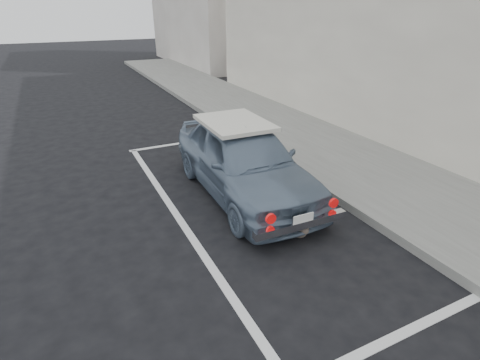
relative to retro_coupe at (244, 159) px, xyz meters
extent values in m
plane|color=black|center=(-0.50, -3.28, -0.68)|extent=(80.00, 80.00, 0.00)
cube|color=slate|center=(2.70, -1.28, -0.61)|extent=(2.80, 40.00, 0.15)
cube|color=black|center=(4.16, 0.72, 0.72)|extent=(0.10, 16.00, 2.40)
cube|color=silver|center=(0.00, -3.78, -0.68)|extent=(3.00, 0.12, 0.01)
cube|color=silver|center=(0.00, 3.22, -0.68)|extent=(3.00, 0.12, 0.01)
cube|color=silver|center=(-1.40, -0.28, -0.68)|extent=(0.12, 7.00, 0.01)
imported|color=slate|center=(0.00, 0.00, -0.01)|extent=(1.68, 3.99, 1.35)
cube|color=beige|center=(0.01, 0.40, 0.60)|extent=(1.15, 1.53, 0.07)
cube|color=silver|center=(-0.04, -1.92, -0.30)|extent=(1.51, 0.16, 0.12)
cube|color=white|center=(-0.05, -1.97, -0.20)|extent=(0.33, 0.03, 0.17)
cylinder|color=red|center=(-0.57, -1.94, -0.06)|extent=(0.15, 0.04, 0.15)
cylinder|color=red|center=(0.48, -1.97, -0.06)|extent=(0.15, 0.04, 0.15)
cylinder|color=red|center=(-0.57, -1.94, -0.24)|extent=(0.12, 0.04, 0.12)
cylinder|color=red|center=(0.48, -1.97, -0.24)|extent=(0.12, 0.04, 0.12)
ellipsoid|color=#6C5E52|center=(0.08, -1.67, -0.55)|extent=(0.25, 0.38, 0.23)
sphere|color=#6C5E52|center=(0.08, -1.84, -0.47)|extent=(0.15, 0.15, 0.15)
cone|color=#6C5E52|center=(0.04, -1.84, -0.40)|extent=(0.05, 0.05, 0.06)
cone|color=#6C5E52|center=(0.12, -1.84, -0.40)|extent=(0.05, 0.05, 0.06)
cylinder|color=#6C5E52|center=(0.14, -1.47, -0.63)|extent=(0.13, 0.24, 0.03)
camera|label=1|loc=(-2.87, -5.66, 2.56)|focal=28.00mm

